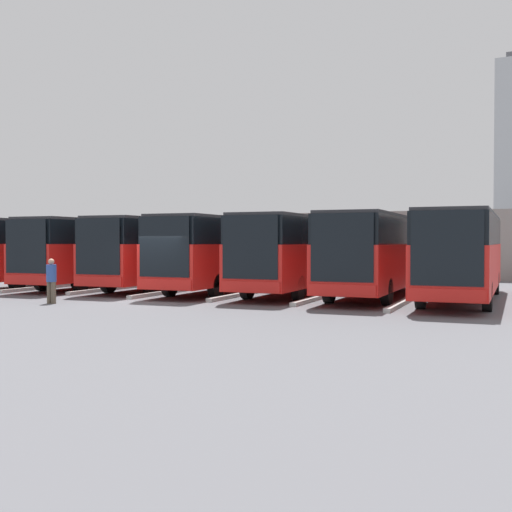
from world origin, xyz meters
The scene contains 16 objects.
ground_plane centered at (0.00, 0.00, 0.00)m, with size 600.00×600.00×0.00m, color #5B5B60.
bus_0 centered at (-10.43, -5.83, 1.88)m, with size 3.41×11.94×3.37m.
curb_divider_0 centered at (-8.69, -4.08, 0.07)m, with size 0.24×7.64×0.15m, color #B2B2AD.
bus_1 centered at (-6.95, -6.24, 1.88)m, with size 3.41×11.94×3.37m.
curb_divider_1 centered at (-5.21, -4.50, 0.07)m, with size 0.24×7.64×0.15m, color #B2B2AD.
bus_2 centered at (-3.48, -6.29, 1.88)m, with size 3.41×11.94×3.37m.
curb_divider_2 centered at (-1.74, -4.55, 0.07)m, with size 0.24×7.64×0.15m, color #B2B2AD.
bus_3 centered at (0.00, -5.94, 1.88)m, with size 3.41×11.94×3.37m.
curb_divider_3 centered at (1.74, -4.20, 0.07)m, with size 0.24×7.64×0.15m, color #B2B2AD.
bus_4 centered at (3.47, -6.22, 1.88)m, with size 3.41×11.94×3.37m.
curb_divider_4 centered at (5.21, -4.47, 0.07)m, with size 0.24×7.64×0.15m, color #B2B2AD.
bus_5 centered at (6.95, -5.70, 1.88)m, with size 3.41×11.94×3.37m.
curb_divider_5 centered at (8.69, -3.96, 0.07)m, with size 0.24×7.64×0.15m, color #B2B2AD.
bus_6 centered at (10.42, -5.26, 1.88)m, with size 3.41×11.94×3.37m.
pedestrian centered at (2.90, 2.25, 0.89)m, with size 0.39×0.38×1.66m.
station_building centered at (0.00, -23.87, 2.12)m, with size 26.29×11.81×4.17m.
Camera 1 is at (-14.65, 19.79, 2.30)m, focal length 45.00 mm.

